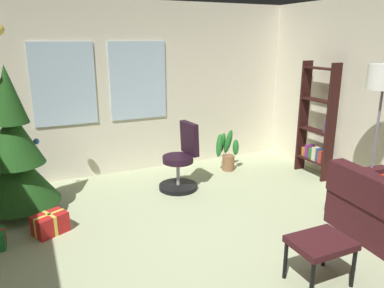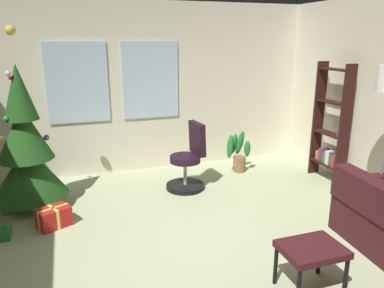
# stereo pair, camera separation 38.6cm
# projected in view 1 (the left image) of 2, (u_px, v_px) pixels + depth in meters

# --- Properties ---
(ground_plane) EXTENTS (5.57, 6.00, 0.10)m
(ground_plane) POSITION_uv_depth(u_px,v_px,m) (220.00, 273.00, 3.54)
(ground_plane) COLOR #ACB78C
(wall_back_with_windows) EXTENTS (5.57, 0.12, 2.68)m
(wall_back_with_windows) POSITION_uv_depth(u_px,v_px,m) (128.00, 89.00, 5.82)
(wall_back_with_windows) COLOR beige
(wall_back_with_windows) RESTS_ON ground_plane
(footstool) EXTENTS (0.52, 0.40, 0.43)m
(footstool) POSITION_uv_depth(u_px,v_px,m) (321.00, 246.00, 3.23)
(footstool) COLOR #391519
(footstool) RESTS_ON ground_plane
(holiday_tree) EXTENTS (0.93, 0.93, 2.27)m
(holiday_tree) POSITION_uv_depth(u_px,v_px,m) (16.00, 156.00, 4.41)
(holiday_tree) COLOR #4C331E
(holiday_tree) RESTS_ON ground_plane
(gift_box_red) EXTENTS (0.42, 0.37, 0.24)m
(gift_box_red) POSITION_uv_depth(u_px,v_px,m) (50.00, 224.00, 4.14)
(gift_box_red) COLOR red
(gift_box_red) RESTS_ON ground_plane
(office_chair) EXTENTS (0.56, 0.56, 0.97)m
(office_chair) POSITION_uv_depth(u_px,v_px,m) (181.00, 164.00, 5.32)
(office_chair) COLOR black
(office_chair) RESTS_ON ground_plane
(bookshelf) EXTENTS (0.18, 0.64, 1.78)m
(bookshelf) POSITION_uv_depth(u_px,v_px,m) (317.00, 128.00, 5.74)
(bookshelf) COLOR black
(bookshelf) RESTS_ON ground_plane
(floor_lamp) EXTENTS (0.37, 0.37, 1.84)m
(floor_lamp) POSITION_uv_depth(u_px,v_px,m) (383.00, 88.00, 4.18)
(floor_lamp) COLOR slate
(floor_lamp) RESTS_ON ground_plane
(potted_plant) EXTENTS (0.43, 0.37, 0.68)m
(potted_plant) POSITION_uv_depth(u_px,v_px,m) (226.00, 151.00, 6.12)
(potted_plant) COLOR brown
(potted_plant) RESTS_ON ground_plane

